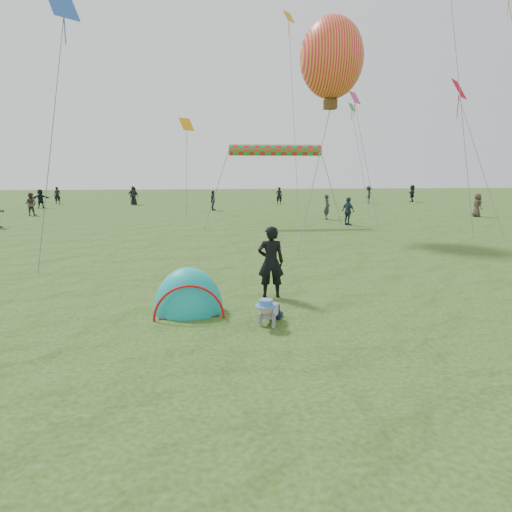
{
  "coord_description": "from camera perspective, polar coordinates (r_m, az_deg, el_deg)",
  "views": [
    {
      "loc": [
        -2.45,
        -8.44,
        3.21
      ],
      "look_at": [
        -1.18,
        3.18,
        1.0
      ],
      "focal_mm": 32.0,
      "sensor_mm": 36.0,
      "label": 1
    }
  ],
  "objects": [
    {
      "name": "diamond_kite_4",
      "position": [
        21.2,
        -22.96,
        26.75
      ],
      "size": [
        1.16,
        1.16,
        0.94
      ],
      "primitive_type": "plane",
      "rotation": [
        1.05,
        0.0,
        0.79
      ],
      "color": "blue"
    },
    {
      "name": "rainbow_tube_kite",
      "position": [
        27.11,
        2.42,
        13.09
      ],
      "size": [
        5.37,
        0.64,
        0.64
      ],
      "primitive_type": "cylinder",
      "rotation": [
        0.0,
        1.57,
        0.0
      ],
      "color": "red"
    },
    {
      "name": "crowd_person_8",
      "position": [
        44.28,
        -15.12,
        7.31
      ],
      "size": [
        1.05,
        0.52,
        1.73
      ],
      "primitive_type": "imported",
      "rotation": [
        0.0,
        0.0,
        6.19
      ],
      "color": "#28353B",
      "rests_on": "ground"
    },
    {
      "name": "diamond_kite_2",
      "position": [
        40.26,
        4.14,
        27.66
      ],
      "size": [
        1.05,
        1.05,
        0.85
      ],
      "primitive_type": "plane",
      "rotation": [
        1.05,
        0.0,
        0.79
      ],
      "color": "orange"
    },
    {
      "name": "crowd_person_6",
      "position": [
        47.85,
        -23.58,
        6.96
      ],
      "size": [
        0.63,
        0.44,
        1.64
      ],
      "primitive_type": "imported",
      "rotation": [
        0.0,
        0.0,
        0.09
      ],
      "color": "black",
      "rests_on": "ground"
    },
    {
      "name": "crowd_person_11",
      "position": [
        49.55,
        18.93,
        7.41
      ],
      "size": [
        0.98,
        1.66,
        1.71
      ],
      "primitive_type": "imported",
      "rotation": [
        0.0,
        0.0,
        4.39
      ],
      "color": "black",
      "rests_on": "ground"
    },
    {
      "name": "diamond_kite_3",
      "position": [
        38.94,
        11.9,
        17.74
      ],
      "size": [
        0.77,
        0.77,
        0.63
      ],
      "primitive_type": "plane",
      "rotation": [
        1.05,
        0.0,
        0.79
      ],
      "color": "green"
    },
    {
      "name": "crowd_person_0",
      "position": [
        30.38,
        8.87,
        6.06
      ],
      "size": [
        0.51,
        0.67,
        1.63
      ],
      "primitive_type": "imported",
      "rotation": [
        0.0,
        0.0,
        1.34
      ],
      "color": "#2A2B2E",
      "rests_on": "ground"
    },
    {
      "name": "ground",
      "position": [
        9.36,
        9.47,
        -9.51
      ],
      "size": [
        140.0,
        140.0,
        0.0
      ],
      "primitive_type": "plane",
      "color": "#19420C"
    },
    {
      "name": "standing_adult",
      "position": [
        11.56,
        1.86,
        -0.74
      ],
      "size": [
        0.7,
        0.49,
        1.83
      ],
      "primitive_type": "imported",
      "rotation": [
        0.0,
        0.0,
        3.06
      ],
      "color": "black",
      "rests_on": "ground"
    },
    {
      "name": "crowd_person_10",
      "position": [
        44.53,
        -15.04,
        7.28
      ],
      "size": [
        0.96,
        0.86,
        1.66
      ],
      "primitive_type": "imported",
      "rotation": [
        0.0,
        0.0,
        0.52
      ],
      "color": "black",
      "rests_on": "ground"
    },
    {
      "name": "crowd_person_3",
      "position": [
        46.04,
        13.87,
        7.45
      ],
      "size": [
        0.96,
        1.24,
        1.68
      ],
      "primitive_type": "imported",
      "rotation": [
        0.0,
        0.0,
        4.36
      ],
      "color": "#21222A",
      "rests_on": "ground"
    },
    {
      "name": "diamond_kite_5",
      "position": [
        30.88,
        12.26,
        18.78
      ],
      "size": [
        0.95,
        0.95,
        0.77
      ],
      "primitive_type": "plane",
      "rotation": [
        1.05,
        0.0,
        0.79
      ],
      "color": "#D53D7C"
    },
    {
      "name": "crowd_person_14",
      "position": [
        27.45,
        11.45,
        5.5
      ],
      "size": [
        0.79,
        1.04,
        1.64
      ],
      "primitive_type": "imported",
      "rotation": [
        0.0,
        0.0,
        2.04
      ],
      "color": "#263545",
      "rests_on": "ground"
    },
    {
      "name": "crowd_person_5",
      "position": [
        43.18,
        -25.32,
        6.5
      ],
      "size": [
        1.5,
        0.49,
        1.61
      ],
      "primitive_type": "imported",
      "rotation": [
        0.0,
        0.0,
        3.15
      ],
      "color": "black",
      "rests_on": "ground"
    },
    {
      "name": "crowd_person_2",
      "position": [
        36.97,
        -5.41,
        6.93
      ],
      "size": [
        0.62,
        1.01,
        1.6
      ],
      "primitive_type": "imported",
      "rotation": [
        0.0,
        0.0,
        1.31
      ],
      "color": "#273340",
      "rests_on": "ground"
    },
    {
      "name": "crowd_person_4",
      "position": [
        35.33,
        25.93,
        5.74
      ],
      "size": [
        0.59,
        0.84,
        1.61
      ],
      "primitive_type": "imported",
      "rotation": [
        0.0,
        0.0,
        1.67
      ],
      "color": "#3F3428",
      "rests_on": "ground"
    },
    {
      "name": "diamond_kite_0",
      "position": [
        28.22,
        24.06,
        18.51
      ],
      "size": [
        1.27,
        1.27,
        1.04
      ],
      "primitive_type": "plane",
      "rotation": [
        1.05,
        0.0,
        0.79
      ],
      "color": "red"
    },
    {
      "name": "popup_tent",
      "position": [
        10.7,
        -8.41,
        -6.87
      ],
      "size": [
        1.67,
        1.41,
        2.07
      ],
      "primitive_type": "ellipsoid",
      "rotation": [
        0.0,
        0.0,
        0.06
      ],
      "color": "teal",
      "rests_on": "ground"
    },
    {
      "name": "balloon_kite",
      "position": [
        23.97,
        9.42,
        22.72
      ],
      "size": [
        3.05,
        3.05,
        4.27
      ],
      "primitive_type": null,
      "color": "orange"
    },
    {
      "name": "diamond_kite_1",
      "position": [
        36.69,
        -8.67,
        15.96
      ],
      "size": [
        1.19,
        1.19,
        0.97
      ],
      "primitive_type": "plane",
      "rotation": [
        1.05,
        0.0,
        0.79
      ],
      "color": "#FC9E0E"
    },
    {
      "name": "crowd_person_7",
      "position": [
        36.37,
        -26.32,
        5.83
      ],
      "size": [
        0.86,
        0.72,
        1.62
      ],
      "primitive_type": "imported",
      "rotation": [
        0.0,
        0.0,
        3.0
      ],
      "color": "#473631",
      "rests_on": "ground"
    },
    {
      "name": "crawling_toddler",
      "position": [
        9.65,
        1.62,
        -6.78
      ],
      "size": [
        0.84,
        0.97,
        0.62
      ],
      "primitive_type": null,
      "rotation": [
        0.0,
        0.0,
        -0.41
      ],
      "color": "black",
      "rests_on": "ground"
    },
    {
      "name": "crowd_person_12",
      "position": [
        43.76,
        2.9,
        7.55
      ],
      "size": [
        0.65,
        0.49,
        1.61
      ],
      "primitive_type": "imported",
      "rotation": [
        0.0,
        0.0,
        2.96
      ],
      "color": "black",
      "rests_on": "ground"
    }
  ]
}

